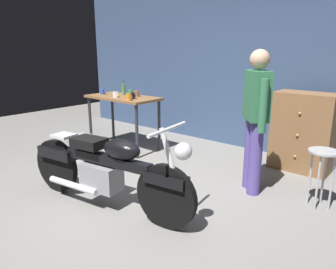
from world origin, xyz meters
The scene contains 15 objects.
ground_plane centered at (0.00, 0.00, 0.00)m, with size 12.00×12.00×0.00m, color gray.
back_wall centered at (0.00, 2.80, 1.55)m, with size 8.00×0.12×3.10m, color #384C70.
workbench centered at (-1.64, 1.40, 0.79)m, with size 1.30×0.64×0.90m.
motorcycle centered at (-0.15, -0.21, 0.45)m, with size 2.18×0.68×1.00m.
person_standing centered at (0.85, 1.20, 0.93)m, with size 0.42×0.45×1.67m.
shop_stool centered at (1.60, 1.29, 0.50)m, with size 0.32×0.32×0.64m.
wooden_dresser centered at (1.07, 2.30, 0.55)m, with size 0.80×0.47×1.10m.
storage_bin centered at (-1.79, 0.65, 0.17)m, with size 0.44×0.32×0.34m, color gray.
mug_white_ceramic centered at (-1.65, 1.25, 0.94)m, with size 0.12×0.09×0.09m.
mug_orange_travel centered at (-1.23, 1.16, 0.95)m, with size 0.11×0.08×0.10m.
mug_green_speckled centered at (-1.58, 1.53, 0.95)m, with size 0.12×0.08×0.10m.
mug_blue_enamel centered at (-2.11, 1.35, 0.95)m, with size 0.11×0.08×0.10m.
mug_brown_stoneware centered at (-1.45, 1.55, 0.95)m, with size 0.12×0.09×0.10m.
mug_black_matte centered at (-1.31, 1.31, 0.95)m, with size 0.12×0.09×0.09m.
bottle centered at (-1.74, 1.52, 1.00)m, with size 0.06×0.06×0.24m.
Camera 1 is at (2.36, -2.18, 1.66)m, focal length 33.74 mm.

